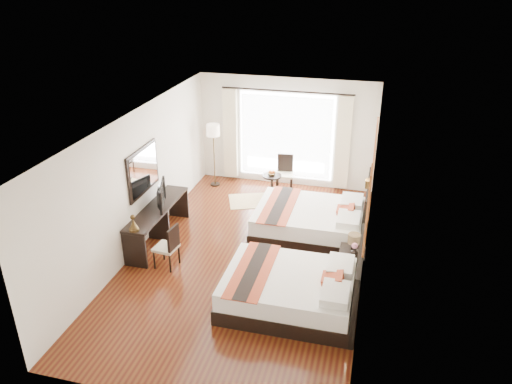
% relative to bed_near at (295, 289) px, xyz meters
% --- Properties ---
extents(floor, '(4.50, 7.50, 0.01)m').
position_rel_bed_near_xyz_m(floor, '(-1.17, 1.29, -0.34)').
color(floor, '#3D130B').
rests_on(floor, ground).
extents(ceiling, '(4.50, 7.50, 0.02)m').
position_rel_bed_near_xyz_m(ceiling, '(-1.17, 1.29, 2.46)').
color(ceiling, white).
rests_on(ceiling, wall_headboard).
extents(wall_headboard, '(0.01, 7.50, 2.80)m').
position_rel_bed_near_xyz_m(wall_headboard, '(1.07, 1.29, 1.07)').
color(wall_headboard, silver).
rests_on(wall_headboard, floor).
extents(wall_desk, '(0.01, 7.50, 2.80)m').
position_rel_bed_near_xyz_m(wall_desk, '(-3.42, 1.29, 1.07)').
color(wall_desk, silver).
rests_on(wall_desk, floor).
extents(wall_window, '(4.50, 0.01, 2.80)m').
position_rel_bed_near_xyz_m(wall_window, '(-1.17, 5.03, 1.07)').
color(wall_window, silver).
rests_on(wall_window, floor).
extents(wall_entry, '(4.50, 0.01, 2.80)m').
position_rel_bed_near_xyz_m(wall_entry, '(-1.17, -2.46, 1.07)').
color(wall_entry, silver).
rests_on(wall_entry, floor).
extents(window_glass, '(2.40, 0.02, 2.20)m').
position_rel_bed_near_xyz_m(window_glass, '(-1.17, 5.02, 0.97)').
color(window_glass, white).
rests_on(window_glass, wall_window).
extents(sheer_curtain, '(2.30, 0.02, 2.10)m').
position_rel_bed_near_xyz_m(sheer_curtain, '(-1.17, 4.96, 0.97)').
color(sheer_curtain, white).
rests_on(sheer_curtain, wall_window).
extents(drape_left, '(0.35, 0.14, 2.35)m').
position_rel_bed_near_xyz_m(drape_left, '(-2.62, 4.92, 0.95)').
color(drape_left, beige).
rests_on(drape_left, floor).
extents(drape_right, '(0.35, 0.14, 2.35)m').
position_rel_bed_near_xyz_m(drape_right, '(0.28, 4.92, 0.95)').
color(drape_right, beige).
rests_on(drape_right, floor).
extents(art_panel_near, '(0.03, 0.50, 1.35)m').
position_rel_bed_near_xyz_m(art_panel_near, '(1.06, 0.00, 1.62)').
color(art_panel_near, maroon).
rests_on(art_panel_near, wall_headboard).
extents(art_panel_far, '(0.03, 0.50, 1.35)m').
position_rel_bed_near_xyz_m(art_panel_far, '(1.06, 2.49, 1.62)').
color(art_panel_far, maroon).
rests_on(art_panel_far, wall_headboard).
extents(wall_sconce, '(0.10, 0.14, 0.14)m').
position_rel_bed_near_xyz_m(wall_sconce, '(1.02, 1.10, 1.59)').
color(wall_sconce, '#423117').
rests_on(wall_sconce, wall_headboard).
extents(mirror_frame, '(0.04, 1.25, 0.95)m').
position_rel_bed_near_xyz_m(mirror_frame, '(-3.39, 1.49, 1.22)').
color(mirror_frame, black).
rests_on(mirror_frame, wall_desk).
extents(mirror_glass, '(0.01, 1.12, 0.82)m').
position_rel_bed_near_xyz_m(mirror_glass, '(-3.37, 1.49, 1.22)').
color(mirror_glass, white).
rests_on(mirror_glass, mirror_frame).
extents(bed_near, '(2.27, 1.77, 1.28)m').
position_rel_bed_near_xyz_m(bed_near, '(0.00, 0.00, 0.00)').
color(bed_near, black).
rests_on(bed_near, floor).
extents(bed_far, '(2.35, 1.83, 1.33)m').
position_rel_bed_near_xyz_m(bed_far, '(-0.04, 2.49, 0.01)').
color(bed_far, black).
rests_on(bed_far, floor).
extents(nightstand, '(0.47, 0.58, 0.55)m').
position_rel_bed_near_xyz_m(nightstand, '(0.86, 1.10, -0.05)').
color(nightstand, black).
rests_on(nightstand, floor).
extents(table_lamp, '(0.23, 0.23, 0.36)m').
position_rel_bed_near_xyz_m(table_lamp, '(0.87, 1.17, 0.42)').
color(table_lamp, black).
rests_on(table_lamp, nightstand).
extents(vase, '(0.13, 0.13, 0.13)m').
position_rel_bed_near_xyz_m(vase, '(0.89, 0.98, 0.23)').
color(vase, black).
rests_on(vase, nightstand).
extents(console_desk, '(0.50, 2.20, 0.76)m').
position_rel_bed_near_xyz_m(console_desk, '(-3.16, 1.49, 0.05)').
color(console_desk, black).
rests_on(console_desk, floor).
extents(television, '(0.39, 0.85, 0.50)m').
position_rel_bed_near_xyz_m(television, '(-3.14, 1.55, 0.67)').
color(television, black).
rests_on(television, console_desk).
extents(bronze_figurine, '(0.21, 0.21, 0.29)m').
position_rel_bed_near_xyz_m(bronze_figurine, '(-3.16, 0.49, 0.57)').
color(bronze_figurine, '#423117').
rests_on(bronze_figurine, console_desk).
extents(desk_chair, '(0.45, 0.45, 0.88)m').
position_rel_bed_near_xyz_m(desk_chair, '(-2.58, 0.59, -0.06)').
color(desk_chair, beige).
rests_on(desk_chair, floor).
extents(floor_lamp, '(0.33, 0.33, 1.65)m').
position_rel_bed_near_xyz_m(floor_lamp, '(-2.93, 4.45, 1.06)').
color(floor_lamp, black).
rests_on(floor_lamp, floor).
extents(side_table, '(0.47, 0.47, 0.54)m').
position_rel_bed_near_xyz_m(side_table, '(-1.35, 4.20, -0.06)').
color(side_table, black).
rests_on(side_table, floor).
extents(fruit_bowl, '(0.23, 0.23, 0.05)m').
position_rel_bed_near_xyz_m(fruit_bowl, '(-1.36, 4.22, 0.24)').
color(fruit_bowl, '#423117').
rests_on(fruit_bowl, side_table).
extents(window_chair, '(0.47, 0.47, 0.92)m').
position_rel_bed_near_xyz_m(window_chair, '(-1.11, 4.61, -0.05)').
color(window_chair, beige).
rests_on(window_chair, floor).
extents(jute_rug, '(1.48, 1.24, 0.01)m').
position_rel_bed_near_xyz_m(jute_rug, '(-1.67, 3.78, -0.32)').
color(jute_rug, tan).
rests_on(jute_rug, floor).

